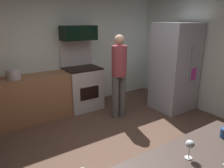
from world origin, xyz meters
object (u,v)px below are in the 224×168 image
object	(u,v)px
microwave	(79,33)
refrigerator	(175,67)
oven_range	(83,86)
person_cook	(119,73)
wine_glass_far	(190,145)
stock_pot	(14,74)

from	to	relation	value
microwave	refrigerator	world-z (taller)	refrigerator
oven_range	refrigerator	xyz separation A→B (m)	(1.71, -1.15, 0.44)
microwave	person_cook	size ratio (longest dim) A/B	0.44
oven_range	wine_glass_far	bearing A→B (deg)	-101.12
oven_range	refrigerator	world-z (taller)	refrigerator
person_cook	wine_glass_far	world-z (taller)	person_cook
wine_glass_far	person_cook	bearing A→B (deg)	66.72
oven_range	wine_glass_far	world-z (taller)	oven_range
oven_range	stock_pot	world-z (taller)	oven_range
stock_pot	microwave	bearing A→B (deg)	3.28
refrigerator	wine_glass_far	world-z (taller)	refrigerator
wine_glass_far	stock_pot	world-z (taller)	stock_pot
wine_glass_far	microwave	bearing A→B (deg)	79.15
oven_range	microwave	bearing A→B (deg)	90.00
refrigerator	person_cook	world-z (taller)	refrigerator
oven_range	person_cook	distance (m)	1.04
microwave	refrigerator	bearing A→B (deg)	-35.93
oven_range	microwave	world-z (taller)	microwave
person_cook	stock_pot	world-z (taller)	person_cook
oven_range	stock_pot	bearing A→B (deg)	179.80
person_cook	stock_pot	bearing A→B (deg)	154.80
microwave	refrigerator	distance (m)	2.24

